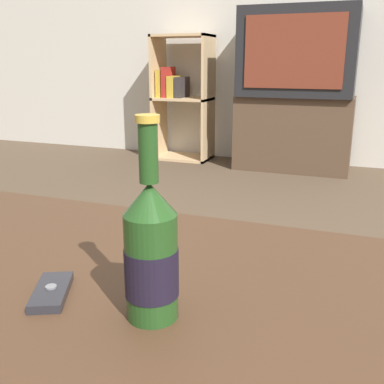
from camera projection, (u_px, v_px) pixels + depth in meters
The scene contains 6 objects.
coffee_table at pixel (147, 315), 0.76m from camera, with size 1.26×0.71×0.42m.
tv_stand at pixel (293, 133), 3.32m from camera, with size 0.82×0.39×0.54m.
television at pixel (298, 52), 3.15m from camera, with size 0.79×0.47×0.60m.
bookshelf at pixel (180, 95), 3.61m from camera, with size 0.45×0.30×0.98m.
beer_bottle at pixel (151, 253), 0.63m from camera, with size 0.08×0.08×0.29m.
cell_phone at pixel (51, 292), 0.71m from camera, with size 0.09×0.12×0.02m.
Camera 1 is at (0.31, -0.60, 0.78)m, focal length 42.00 mm.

